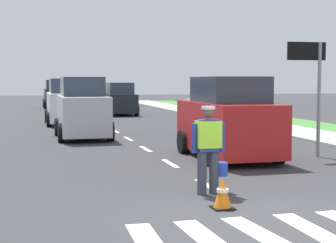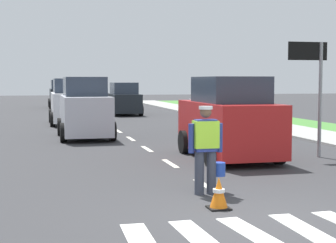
% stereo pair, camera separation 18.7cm
% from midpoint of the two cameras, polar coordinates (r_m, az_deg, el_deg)
% --- Properties ---
extents(ground_plane, '(96.00, 96.00, 0.00)m').
position_cam_midpoint_polar(ground_plane, '(28.86, -6.94, 0.12)').
color(ground_plane, '#333335').
extents(sidewalk_right, '(2.40, 72.00, 0.14)m').
position_cam_midpoint_polar(sidewalk_right, '(20.65, 17.26, -1.76)').
color(sidewalk_right, '#9E9E99').
rests_on(sidewalk_right, ground).
extents(crosswalk_stripes, '(4.39, 1.92, 0.01)m').
position_cam_midpoint_polar(crosswalk_stripes, '(7.91, 12.62, -11.46)').
color(crosswalk_stripes, white).
rests_on(crosswalk_stripes, ground).
extents(lane_center_line, '(0.14, 46.40, 0.01)m').
position_cam_midpoint_polar(lane_center_line, '(33.03, -7.81, 0.66)').
color(lane_center_line, silver).
rests_on(lane_center_line, ground).
extents(road_worker, '(0.76, 0.37, 1.67)m').
position_cam_midpoint_polar(road_worker, '(10.14, 4.65, -2.54)').
color(road_worker, '#383D4C').
rests_on(road_worker, ground).
extents(lane_direction_sign, '(1.16, 0.11, 3.20)m').
position_cam_midpoint_polar(lane_direction_sign, '(15.41, 15.45, 5.20)').
color(lane_direction_sign, gray).
rests_on(lane_direction_sign, ground).
extents(traffic_cone_near, '(0.36, 0.36, 0.54)m').
position_cam_midpoint_polar(traffic_cone_near, '(9.11, 6.01, -7.59)').
color(traffic_cone_near, black).
rests_on(traffic_cone_near, ground).
extents(car_outgoing_ahead, '(2.04, 4.04, 2.25)m').
position_cam_midpoint_polar(car_outgoing_ahead, '(14.81, 6.83, 0.10)').
color(car_outgoing_ahead, red).
rests_on(car_outgoing_ahead, ground).
extents(car_oncoming_second, '(2.02, 4.23, 2.23)m').
position_cam_midpoint_polar(car_oncoming_second, '(26.65, -10.14, 1.96)').
color(car_oncoming_second, silver).
rests_on(car_oncoming_second, ground).
extents(car_oncoming_lead, '(1.93, 3.85, 2.27)m').
position_cam_midpoint_polar(car_oncoming_lead, '(20.13, -8.55, 1.24)').
color(car_oncoming_lead, silver).
rests_on(car_oncoming_lead, ground).
extents(car_parked_far, '(1.90, 3.83, 2.04)m').
position_cam_midpoint_polar(car_parked_far, '(21.70, 5.94, 1.21)').
color(car_parked_far, silver).
rests_on(car_parked_far, ground).
extents(car_outgoing_far, '(1.92, 3.88, 2.00)m').
position_cam_midpoint_polar(car_outgoing_far, '(33.28, -4.57, 2.30)').
color(car_outgoing_far, black).
rests_on(car_outgoing_far, ground).
extents(car_oncoming_third, '(1.92, 3.99, 2.16)m').
position_cam_midpoint_polar(car_oncoming_third, '(42.50, -11.17, 2.80)').
color(car_oncoming_third, black).
rests_on(car_oncoming_third, ground).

